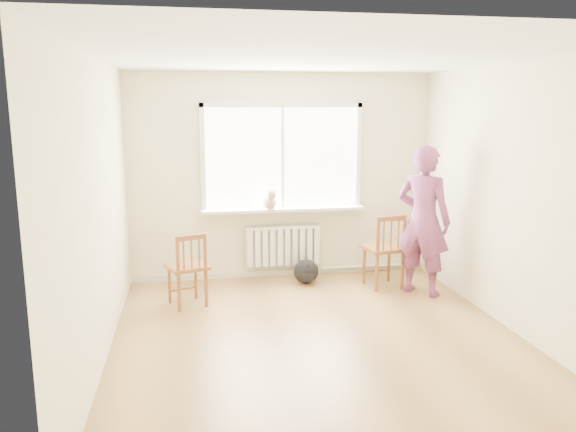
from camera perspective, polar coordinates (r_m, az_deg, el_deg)
name	(u,v)px	position (r m, az deg, el deg)	size (l,w,h in m)	color
floor	(320,341)	(5.63, 3.23, -12.56)	(4.50, 4.50, 0.00)	#A57843
ceiling	(323,56)	(5.19, 3.57, 15.96)	(4.50, 4.50, 0.00)	white
back_wall	(282,177)	(7.43, -0.62, 4.02)	(4.00, 0.01, 2.70)	beige
window	(282,153)	(7.37, -0.59, 6.41)	(2.12, 0.05, 1.42)	white
windowsill	(283,209)	(7.38, -0.47, 0.68)	(2.15, 0.22, 0.04)	white
radiator	(283,245)	(7.50, -0.49, -2.98)	(1.00, 0.12, 0.55)	white
heating_pipe	(371,266)	(7.92, 8.47, -5.04)	(0.04, 0.04, 1.40)	silver
baseboard	(282,272)	(7.68, -0.58, -5.74)	(4.00, 0.03, 0.08)	beige
chair_left	(189,269)	(6.51, -10.07, -5.37)	(0.54, 0.53, 0.86)	brown
chair_right	(386,251)	(7.15, 9.88, -3.51)	(0.53, 0.51, 0.95)	brown
person	(423,221)	(6.93, 13.58, -0.46)	(0.66, 0.44, 1.82)	#BB3E64
cat	(270,200)	(7.24, -1.87, 1.60)	(0.21, 0.44, 0.30)	beige
backpack	(306,271)	(7.30, 1.85, -5.64)	(0.32, 0.24, 0.32)	black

